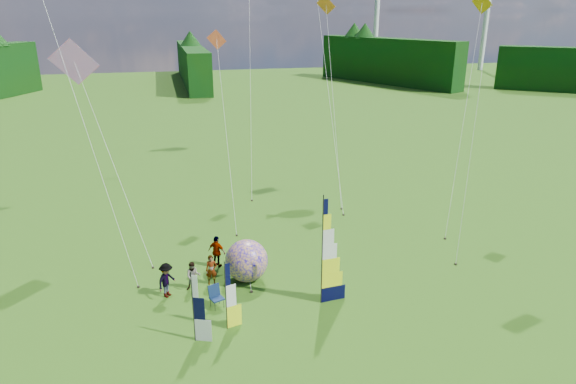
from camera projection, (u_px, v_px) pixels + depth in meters
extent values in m
plane|color=#3D7D1A|center=(331.00, 334.00, 23.11)|extent=(220.00, 220.00, 0.00)
sphere|color=#1407A5|center=(247.00, 261.00, 27.38)|extent=(2.93, 2.93, 2.29)
imported|color=#66594C|center=(211.00, 270.00, 27.07)|extent=(0.63, 0.44, 1.65)
imported|color=#66594C|center=(193.00, 276.00, 26.54)|extent=(0.79, 0.44, 1.56)
imported|color=#66594C|center=(167.00, 280.00, 25.86)|extent=(1.09, 1.20, 1.84)
imported|color=#66594C|center=(217.00, 252.00, 28.87)|extent=(1.13, 1.05, 1.88)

